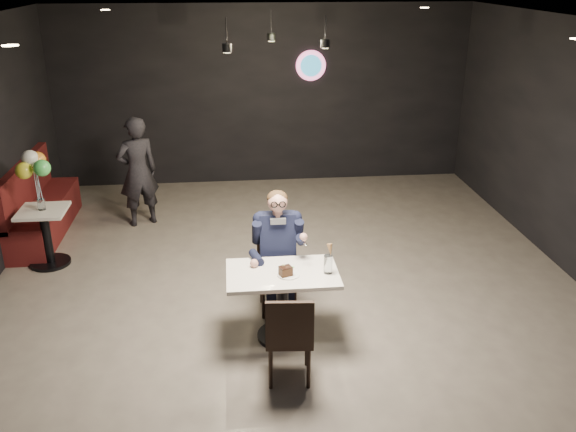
{
  "coord_description": "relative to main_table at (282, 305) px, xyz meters",
  "views": [
    {
      "loc": [
        -0.63,
        -5.8,
        3.53
      ],
      "look_at": [
        -0.03,
        0.11,
        1.1
      ],
      "focal_mm": 38.0,
      "sensor_mm": 36.0,
      "label": 1
    }
  ],
  "objects": [
    {
      "name": "main_table",
      "position": [
        0.0,
        0.0,
        0.0
      ],
      "size": [
        1.1,
        0.7,
        0.75
      ],
      "primitive_type": "cube",
      "color": "white",
      "rests_on": "floor"
    },
    {
      "name": "side_table",
      "position": [
        -2.8,
        1.96,
        -0.02
      ],
      "size": [
        0.57,
        0.57,
        0.71
      ],
      "primitive_type": "cube",
      "color": "white",
      "rests_on": "floor"
    },
    {
      "name": "balloon_bunch",
      "position": [
        -2.8,
        1.96,
        0.83
      ],
      "size": [
        0.37,
        0.37,
        0.61
      ],
      "primitive_type": "cube",
      "color": "yellow",
      "rests_on": "balloon_vase"
    },
    {
      "name": "chair_near",
      "position": [
        -0.0,
        -0.65,
        0.09
      ],
      "size": [
        0.46,
        0.49,
        0.92
      ],
      "primitive_type": "cube",
      "rotation": [
        0.0,
        0.0,
        -0.08
      ],
      "color": "black",
      "rests_on": "floor"
    },
    {
      "name": "booth_bench",
      "position": [
        -3.1,
        2.96,
        0.15
      ],
      "size": [
        0.53,
        2.12,
        1.06
      ],
      "primitive_type": "cube",
      "color": "#3F0D0E",
      "rests_on": "floor"
    },
    {
      "name": "cake_slice",
      "position": [
        0.02,
        -0.09,
        0.43
      ],
      "size": [
        0.14,
        0.13,
        0.08
      ],
      "primitive_type": "cube",
      "rotation": [
        0.0,
        0.0,
        0.35
      ],
      "color": "black",
      "rests_on": "dessert_plate"
    },
    {
      "name": "sundae_glass",
      "position": [
        0.44,
        -0.06,
        0.47
      ],
      "size": [
        0.08,
        0.08,
        0.19
      ],
      "primitive_type": "cylinder",
      "color": "silver",
      "rests_on": "main_table"
    },
    {
      "name": "balloon_vase",
      "position": [
        -2.8,
        1.96,
        0.44
      ],
      "size": [
        0.09,
        0.09,
        0.14
      ],
      "primitive_type": "cylinder",
      "color": "silver",
      "rests_on": "side_table"
    },
    {
      "name": "seated_man",
      "position": [
        -0.0,
        0.55,
        0.34
      ],
      "size": [
        0.6,
        0.8,
        1.44
      ],
      "primitive_type": "cube",
      "color": "black",
      "rests_on": "floor"
    },
    {
      "name": "floor",
      "position": [
        0.15,
        0.49,
        -0.38
      ],
      "size": [
        9.0,
        9.0,
        0.0
      ],
      "primitive_type": "plane",
      "color": "gray",
      "rests_on": "ground"
    },
    {
      "name": "wall_sign",
      "position": [
        0.95,
        4.96,
        1.62
      ],
      "size": [
        0.5,
        0.06,
        0.5
      ],
      "primitive_type": null,
      "color": "pink",
      "rests_on": "floor"
    },
    {
      "name": "dessert_plate",
      "position": [
        0.05,
        -0.07,
        0.38
      ],
      "size": [
        0.22,
        0.22,
        0.01
      ],
      "primitive_type": "cylinder",
      "color": "white",
      "rests_on": "main_table"
    },
    {
      "name": "pendant_lights",
      "position": [
        0.15,
        2.49,
        2.51
      ],
      "size": [
        1.4,
        1.2,
        0.36
      ],
      "primitive_type": "cube",
      "color": "black",
      "rests_on": "floor"
    },
    {
      "name": "passerby",
      "position": [
        -1.79,
        3.2,
        0.43
      ],
      "size": [
        0.69,
        0.6,
        1.6
      ],
      "primitive_type": "imported",
      "rotation": [
        0.0,
        0.0,
        3.58
      ],
      "color": "black",
      "rests_on": "floor"
    },
    {
      "name": "wafer_cone",
      "position": [
        0.46,
        -0.04,
        0.61
      ],
      "size": [
        0.07,
        0.07,
        0.12
      ],
      "primitive_type": "cone",
      "rotation": [
        0.0,
        0.0,
        0.26
      ],
      "color": "#B87A4B",
      "rests_on": "sundae_glass"
    },
    {
      "name": "mint_leaf",
      "position": [
        0.08,
        -0.08,
        0.47
      ],
      "size": [
        0.06,
        0.04,
        0.01
      ],
      "primitive_type": "ellipsoid",
      "color": "green",
      "rests_on": "cake_slice"
    },
    {
      "name": "chair_far",
      "position": [
        -0.0,
        0.55,
        0.09
      ],
      "size": [
        0.42,
        0.46,
        0.92
      ],
      "primitive_type": "cube",
      "color": "black",
      "rests_on": "floor"
    }
  ]
}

